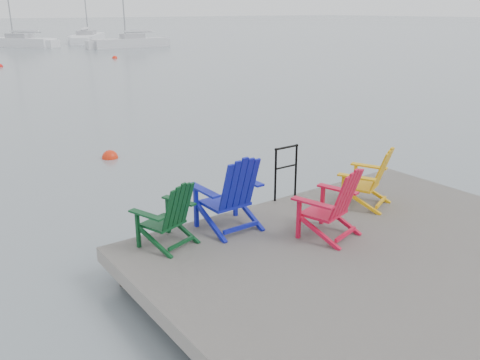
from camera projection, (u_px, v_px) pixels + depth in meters
ground at (391, 292)px, 6.64m from camera, size 400.00×400.00×0.00m
dock at (394, 268)px, 6.53m from camera, size 6.00×5.00×1.40m
handrail at (286, 167)px, 8.33m from camera, size 0.48×0.04×0.90m
chair_green at (169, 214)px, 6.67m from camera, size 0.86×0.82×0.91m
chair_blue at (231, 192)px, 7.14m from camera, size 0.89×0.83×1.11m
chair_red at (333, 202)px, 6.91m from camera, size 0.94×0.89×1.01m
chair_yellow at (369, 177)px, 8.03m from camera, size 0.95×0.91×0.97m
sailboat_near at (17, 43)px, 48.78m from camera, size 6.16×7.29×10.63m
sailboat_mid at (88, 38)px, 55.66m from camera, size 6.80×9.63×13.11m
sailboat_far at (130, 43)px, 47.87m from camera, size 6.98×1.91×9.79m
buoy_a at (110, 158)px, 12.56m from camera, size 0.40×0.40×0.40m
buoy_c at (115, 58)px, 37.39m from camera, size 0.39×0.39×0.39m
buoy_d at (0, 67)px, 32.03m from camera, size 0.37×0.37×0.37m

